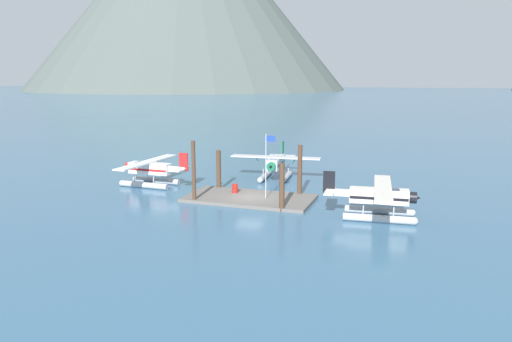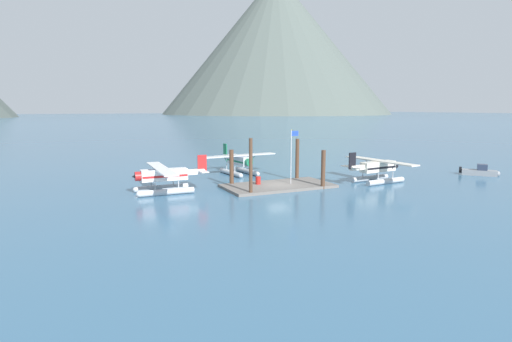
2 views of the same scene
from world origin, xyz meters
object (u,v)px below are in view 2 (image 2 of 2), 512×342
at_px(fuel_drum, 258,180).
at_px(seaplane_cream_stbd_aft, 378,169).
at_px(flagpole, 292,150).
at_px(seaplane_silver_bow_centre, 239,163).
at_px(seaplane_white_port_fwd, 164,178).
at_px(boat_grey_open_se, 480,172).

distance_m(fuel_drum, seaplane_cream_stbd_aft, 14.74).
xyz_separation_m(flagpole, seaplane_silver_bow_centre, (-2.26, 10.34, -2.56)).
height_order(flagpole, seaplane_white_port_fwd, flagpole).
relative_size(seaplane_cream_stbd_aft, boat_grey_open_se, 2.51).
height_order(seaplane_white_port_fwd, boat_grey_open_se, seaplane_white_port_fwd).
height_order(seaplane_silver_bow_centre, seaplane_white_port_fwd, same).
relative_size(fuel_drum, seaplane_cream_stbd_aft, 0.08).
relative_size(flagpole, seaplane_cream_stbd_aft, 0.59).
bearing_deg(seaplane_cream_stbd_aft, boat_grey_open_se, -5.73).
distance_m(fuel_drum, boat_grey_open_se, 30.75).
xyz_separation_m(flagpole, fuel_drum, (-3.74, 1.14, -3.39)).
bearing_deg(seaplane_white_port_fwd, flagpole, -9.27).
distance_m(seaplane_cream_stbd_aft, boat_grey_open_se, 16.14).
height_order(flagpole, fuel_drum, flagpole).
xyz_separation_m(seaplane_white_port_fwd, boat_grey_open_se, (40.75, -6.23, -1.09)).
xyz_separation_m(seaplane_silver_bow_centre, boat_grey_open_se, (28.85, -14.26, -1.09)).
relative_size(seaplane_white_port_fwd, boat_grey_open_se, 2.50).
bearing_deg(boat_grey_open_se, flagpole, 171.62).
height_order(seaplane_cream_stbd_aft, seaplane_silver_bow_centre, same).
height_order(flagpole, seaplane_silver_bow_centre, flagpole).
height_order(flagpole, boat_grey_open_se, flagpole).
bearing_deg(fuel_drum, seaplane_silver_bow_centre, 80.86).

